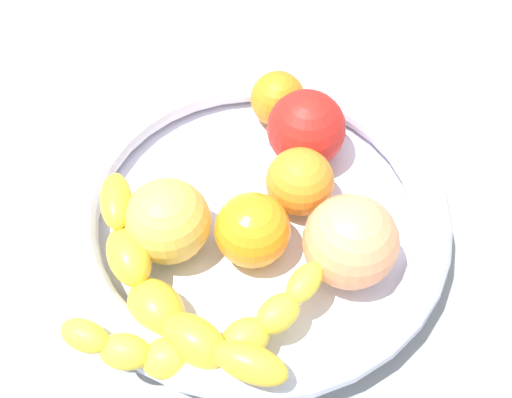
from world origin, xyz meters
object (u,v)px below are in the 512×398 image
(banana_draped_left, at_px, (164,295))
(orange_front, at_px, (278,99))
(fruit_bowl, at_px, (256,214))
(apple_yellow, at_px, (168,221))
(peach_blush, at_px, (350,242))
(orange_mid_left, at_px, (300,182))
(banana_draped_right, at_px, (204,339))
(orange_mid_right, at_px, (252,230))
(tomato_red, at_px, (306,129))

(banana_draped_left, bearing_deg, orange_front, 108.70)
(fruit_bowl, bearing_deg, apple_yellow, -118.40)
(peach_blush, bearing_deg, orange_mid_left, 160.83)
(banana_draped_right, height_order, orange_mid_right, orange_mid_right)
(banana_draped_left, xyz_separation_m, apple_yellow, (-0.05, 0.05, 0.00))
(fruit_bowl, relative_size, orange_mid_left, 5.59)
(fruit_bowl, distance_m, orange_mid_right, 0.04)
(orange_front, xyz_separation_m, orange_mid_right, (0.08, -0.13, 0.00))
(tomato_red, bearing_deg, peach_blush, -34.88)
(banana_draped_right, xyz_separation_m, apple_yellow, (-0.09, 0.05, 0.01))
(apple_yellow, bearing_deg, fruit_bowl, 61.60)
(orange_front, distance_m, orange_mid_right, 0.15)
(orange_front, bearing_deg, tomato_red, -20.96)
(orange_mid_left, height_order, tomato_red, tomato_red)
(apple_yellow, bearing_deg, banana_draped_left, -46.10)
(orange_front, height_order, orange_mid_right, orange_mid_right)
(fruit_bowl, bearing_deg, peach_blush, 9.42)
(orange_mid_left, bearing_deg, banana_draped_right, -76.24)
(orange_front, relative_size, orange_mid_right, 0.86)
(orange_mid_left, bearing_deg, orange_mid_right, -87.16)
(banana_draped_left, height_order, orange_mid_left, banana_draped_left)
(orange_mid_left, bearing_deg, apple_yellow, -116.15)
(orange_front, height_order, peach_blush, peach_blush)
(orange_front, bearing_deg, banana_draped_left, -71.30)
(orange_front, bearing_deg, banana_draped_right, -61.70)
(orange_mid_left, relative_size, apple_yellow, 0.84)
(banana_draped_right, xyz_separation_m, orange_front, (-0.12, 0.22, -0.00))
(orange_mid_right, distance_m, peach_blush, 0.08)
(peach_blush, relative_size, tomato_red, 1.06)
(orange_mid_right, bearing_deg, orange_front, 122.89)
(peach_blush, xyz_separation_m, tomato_red, (-0.10, 0.07, -0.00))
(fruit_bowl, distance_m, banana_draped_right, 0.13)
(orange_mid_right, height_order, tomato_red, tomato_red)
(banana_draped_left, xyz_separation_m, banana_draped_right, (0.05, -0.00, -0.01))
(orange_front, bearing_deg, orange_mid_right, -57.11)
(orange_front, bearing_deg, apple_yellow, -80.45)
(fruit_bowl, xyz_separation_m, banana_draped_left, (0.01, -0.11, 0.03))
(peach_blush, xyz_separation_m, apple_yellow, (-0.12, -0.08, -0.00))
(fruit_bowl, relative_size, banana_draped_right, 1.94)
(banana_draped_right, bearing_deg, orange_mid_right, 110.98)
(apple_yellow, xyz_separation_m, tomato_red, (0.02, 0.15, 0.00))
(orange_front, xyz_separation_m, apple_yellow, (0.03, -0.17, 0.01))
(orange_front, xyz_separation_m, orange_mid_left, (0.08, -0.07, 0.00))
(orange_mid_right, relative_size, apple_yellow, 0.88)
(banana_draped_left, xyz_separation_m, peach_blush, (0.08, 0.13, 0.00))
(fruit_bowl, height_order, orange_mid_left, orange_mid_left)
(orange_mid_left, bearing_deg, orange_front, 141.02)
(tomato_red, bearing_deg, orange_front, 159.04)
(banana_draped_left, distance_m, orange_front, 0.23)
(banana_draped_right, distance_m, peach_blush, 0.14)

